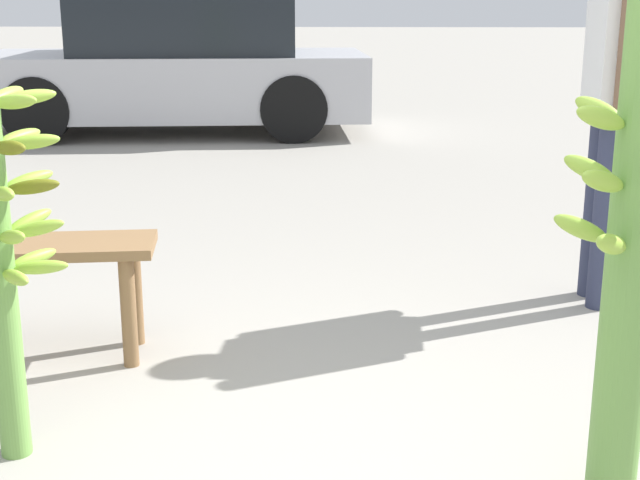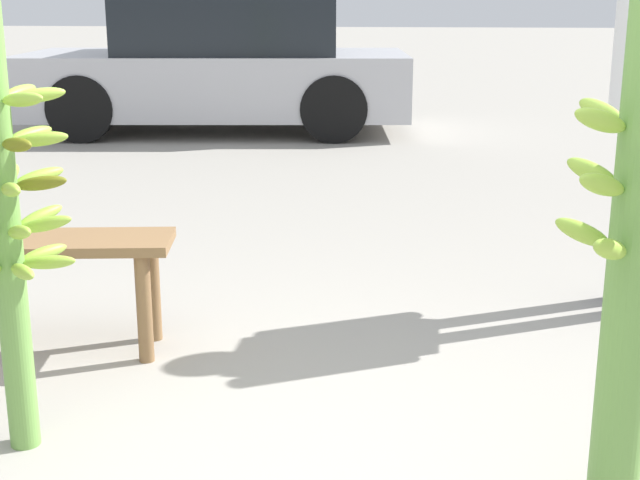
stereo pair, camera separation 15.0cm
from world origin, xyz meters
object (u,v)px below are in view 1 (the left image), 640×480
(market_bench, at_px, (10,266))
(parked_car, at_px, (178,68))
(vendor_person, at_px, (612,75))
(banana_stalk_center, at_px, (634,236))

(market_bench, distance_m, parked_car, 6.17)
(vendor_person, xyz_separation_m, market_bench, (-2.46, -0.78, -0.67))
(vendor_person, distance_m, market_bench, 2.67)
(market_bench, bearing_deg, parked_car, 87.12)
(banana_stalk_center, relative_size, parked_car, 0.36)
(banana_stalk_center, height_order, market_bench, banana_stalk_center)
(market_bench, bearing_deg, banana_stalk_center, -32.60)
(banana_stalk_center, bearing_deg, parked_car, 109.92)
(market_bench, bearing_deg, vendor_person, 9.95)
(parked_car, bearing_deg, banana_stalk_center, -165.53)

